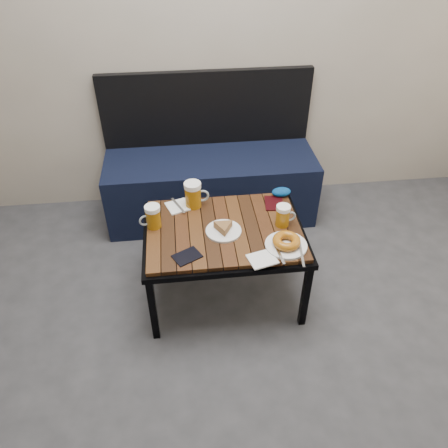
{
  "coord_description": "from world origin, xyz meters",
  "views": [
    {
      "loc": [
        -0.4,
        -0.78,
        1.9
      ],
      "look_at": [
        -0.2,
        0.97,
        0.5
      ],
      "focal_mm": 35.0,
      "sensor_mm": 36.0,
      "label": 1
    }
  ],
  "objects": [
    {
      "name": "napkin_left",
      "position": [
        -0.43,
        1.19,
        0.48
      ],
      "size": [
        0.15,
        0.15,
        0.01
      ],
      "rotation": [
        0.0,
        0.0,
        0.34
      ],
      "color": "white",
      "rests_on": "cafe_table"
    },
    {
      "name": "beer_mug_centre",
      "position": [
        -0.34,
        1.19,
        0.55
      ],
      "size": [
        0.14,
        0.09,
        0.15
      ],
      "rotation": [
        0.0,
        0.0,
        0.06
      ],
      "color": "#9C620C",
      "rests_on": "cafe_table"
    },
    {
      "name": "knit_pouch",
      "position": [
        0.16,
        1.23,
        0.5
      ],
      "size": [
        0.11,
        0.08,
        0.05
      ],
      "primitive_type": "ellipsoid",
      "rotation": [
        0.0,
        0.0,
        0.05
      ],
      "color": "navy",
      "rests_on": "cafe_table"
    },
    {
      "name": "plate_pie",
      "position": [
        -0.2,
        0.94,
        0.49
      ],
      "size": [
        0.18,
        0.18,
        0.05
      ],
      "color": "white",
      "rests_on": "cafe_table"
    },
    {
      "name": "napkin_right",
      "position": [
        -0.05,
        0.71,
        0.48
      ],
      "size": [
        0.15,
        0.14,
        0.01
      ],
      "rotation": [
        0.0,
        0.0,
        0.26
      ],
      "color": "white",
      "rests_on": "cafe_table"
    },
    {
      "name": "bench",
      "position": [
        -0.2,
        1.76,
        0.27
      ],
      "size": [
        1.4,
        0.5,
        0.95
      ],
      "color": "black",
      "rests_on": "ground"
    },
    {
      "name": "plate_bagel",
      "position": [
        0.09,
        0.79,
        0.5
      ],
      "size": [
        0.21,
        0.27,
        0.06
      ],
      "color": "white",
      "rests_on": "cafe_table"
    },
    {
      "name": "beer_mug_left",
      "position": [
        -0.56,
        1.03,
        0.54
      ],
      "size": [
        0.12,
        0.09,
        0.13
      ],
      "rotation": [
        0.0,
        0.0,
        3.44
      ],
      "color": "#9C620C",
      "rests_on": "cafe_table"
    },
    {
      "name": "passport_burgundy",
      "position": [
        0.1,
        1.15,
        0.48
      ],
      "size": [
        0.12,
        0.15,
        0.01
      ],
      "primitive_type": "cube",
      "rotation": [
        0.0,
        0.0,
        -0.13
      ],
      "color": "black",
      "rests_on": "cafe_table"
    },
    {
      "name": "passport_navy",
      "position": [
        -0.4,
        0.77,
        0.48
      ],
      "size": [
        0.16,
        0.14,
        0.01
      ],
      "primitive_type": "cube",
      "rotation": [
        0.0,
        0.0,
        -1.09
      ],
      "color": "black",
      "rests_on": "cafe_table"
    },
    {
      "name": "cafe_table",
      "position": [
        -0.2,
        0.97,
        0.43
      ],
      "size": [
        0.84,
        0.62,
        0.47
      ],
      "color": "black",
      "rests_on": "ground"
    },
    {
      "name": "beer_mug_right",
      "position": [
        0.11,
        0.96,
        0.53
      ],
      "size": [
        0.11,
        0.08,
        0.12
      ],
      "rotation": [
        0.0,
        0.0,
        0.08
      ],
      "color": "#9C620C",
      "rests_on": "cafe_table"
    }
  ]
}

